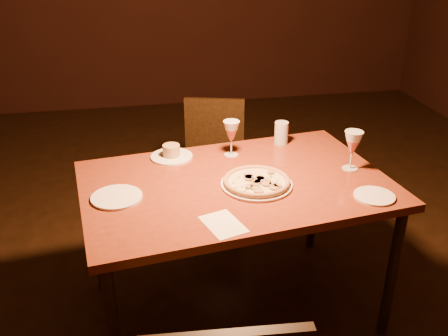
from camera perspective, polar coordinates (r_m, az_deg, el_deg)
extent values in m
plane|color=#311D10|center=(2.74, -1.91, -16.25)|extent=(7.00, 7.00, 0.00)
cube|color=maroon|center=(2.35, 1.34, -1.97)|extent=(1.52, 1.08, 0.04)
cylinder|color=black|center=(2.15, -12.44, -18.28)|extent=(0.05, 0.05, 0.72)
cylinder|color=black|center=(2.78, -14.38, -7.17)|extent=(0.05, 0.05, 0.72)
cylinder|color=black|center=(2.53, 18.64, -11.36)|extent=(0.05, 0.05, 0.72)
cylinder|color=black|center=(3.09, 10.27, -3.19)|extent=(0.05, 0.05, 0.72)
cube|color=black|center=(3.26, -1.40, 0.26)|extent=(0.49, 0.49, 0.04)
cube|color=black|center=(3.35, -1.10, 4.85)|extent=(0.39, 0.14, 0.38)
cylinder|color=black|center=(3.25, -4.49, -4.41)|extent=(0.03, 0.03, 0.41)
cylinder|color=black|center=(3.53, -3.69, -1.78)|extent=(0.03, 0.03, 0.41)
cylinder|color=black|center=(3.21, 1.21, -4.67)|extent=(0.03, 0.03, 0.41)
cylinder|color=black|center=(3.50, 1.55, -1.99)|extent=(0.03, 0.03, 0.41)
cylinder|color=white|center=(2.30, 3.74, -1.87)|extent=(0.33, 0.33, 0.01)
cylinder|color=beige|center=(2.30, 3.75, -1.60)|extent=(0.30, 0.30, 0.01)
torus|color=tan|center=(2.30, 3.75, -1.47)|extent=(0.31, 0.31, 0.02)
cylinder|color=white|center=(2.59, -6.01, 1.31)|extent=(0.22, 0.22, 0.01)
cylinder|color=tan|center=(2.58, -6.04, 2.01)|extent=(0.09, 0.09, 0.06)
cylinder|color=silver|center=(2.74, 6.56, 4.00)|extent=(0.07, 0.07, 0.12)
cylinder|color=white|center=(2.24, -12.17, -3.28)|extent=(0.22, 0.22, 0.01)
cylinder|color=white|center=(2.30, 16.81, -3.08)|extent=(0.18, 0.18, 0.01)
cube|color=white|center=(2.01, -0.09, -6.44)|extent=(0.19, 0.23, 0.00)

